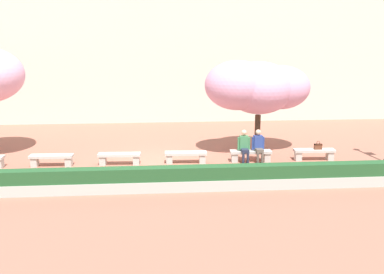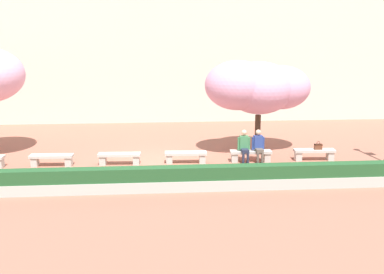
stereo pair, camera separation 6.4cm
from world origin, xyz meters
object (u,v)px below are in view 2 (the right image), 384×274
stone_bench_center (119,157)px  person_seated_left (244,145)px  stone_bench_near_east (186,156)px  person_seated_right (259,145)px  stone_bench_near_west (52,159)px  handbag (318,146)px  cherry_tree_main (257,87)px  stone_bench_east_end (251,154)px  stone_bench_far_east (314,153)px

stone_bench_center → person_seated_left: bearing=-0.6°
stone_bench_near_east → person_seated_left: person_seated_left is taller
stone_bench_center → person_seated_right: size_ratio=1.28×
stone_bench_near_west → stone_bench_center: (2.58, 0.00, 0.00)m
person_seated_right → stone_bench_near_west: bearing=179.6°
person_seated_left → handbag: size_ratio=3.81×
handbag → cherry_tree_main: size_ratio=0.08×
stone_bench_east_end → cherry_tree_main: bearing=70.4°
stone_bench_near_east → stone_bench_east_end: size_ratio=1.00×
stone_bench_near_east → stone_bench_east_end: bearing=0.0°
stone_bench_near_west → person_seated_right: 8.04m
person_seated_right → handbag: size_ratio=3.81×
person_seated_right → handbag: bearing=0.8°
stone_bench_center → stone_bench_near_east: (2.58, 0.00, 0.00)m
stone_bench_center → cherry_tree_main: size_ratio=0.37×
stone_bench_near_west → person_seated_left: 7.47m
person_seated_left → cherry_tree_main: 2.64m
stone_bench_center → person_seated_right: (5.45, -0.05, 0.40)m
stone_bench_near_east → cherry_tree_main: 4.18m
stone_bench_near_west → stone_bench_near_east: (5.16, 0.00, 0.00)m
stone_bench_east_end → person_seated_left: (-0.28, -0.05, 0.40)m
stone_bench_near_west → person_seated_left: person_seated_left is taller
stone_bench_near_west → person_seated_right: (8.03, -0.05, 0.40)m
person_seated_left → stone_bench_near_west: bearing=179.6°
stone_bench_near_west → stone_bench_east_end: size_ratio=1.00×
stone_bench_near_east → stone_bench_far_east: bearing=0.0°
stone_bench_near_west → stone_bench_east_end: same height
stone_bench_east_end → cherry_tree_main: 2.88m
stone_bench_center → stone_bench_east_end: bearing=0.0°
handbag → cherry_tree_main: bearing=148.5°
handbag → stone_bench_near_west: bearing=179.9°
person_seated_left → person_seated_right: bearing=0.0°
stone_bench_far_east → person_seated_left: (-2.86, -0.05, 0.40)m
stone_bench_center → stone_bench_east_end: same height
stone_bench_near_west → cherry_tree_main: cherry_tree_main is taller
person_seated_left → handbag: bearing=0.7°
person_seated_left → cherry_tree_main: (0.76, 1.40, 2.10)m
stone_bench_far_east → cherry_tree_main: (-2.10, 1.35, 2.50)m
handbag → stone_bench_east_end: bearing=179.6°
person_seated_right → person_seated_left: bearing=-180.0°
person_seated_left → handbag: 3.00m
person_seated_right → cherry_tree_main: bearing=82.1°
stone_bench_center → person_seated_right: person_seated_right is taller
person_seated_left → person_seated_right: same height
stone_bench_near_west → handbag: handbag is taller
person_seated_right → cherry_tree_main: 2.54m
handbag → stone_bench_center: bearing=179.9°
stone_bench_east_end → person_seated_left: bearing=-169.3°
stone_bench_near_west → person_seated_left: bearing=-0.4°
stone_bench_center → stone_bench_near_west: bearing=180.0°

